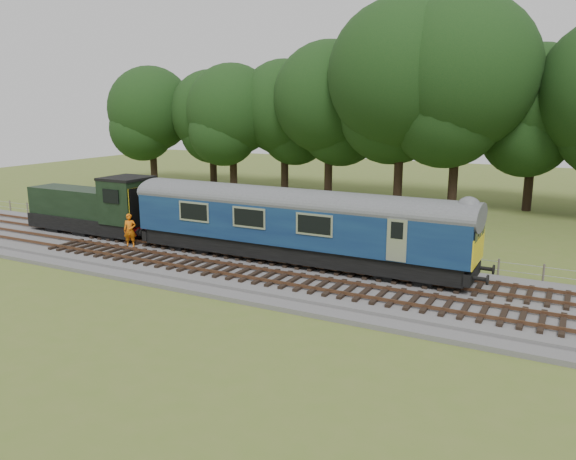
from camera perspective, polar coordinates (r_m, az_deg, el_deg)
The scene contains 9 objects.
ground at distance 26.41m, azimuth 6.11°, elevation -5.70°, with size 120.00×120.00×0.00m, color #566C27.
ballast at distance 26.36m, azimuth 6.12°, elevation -5.34°, with size 70.00×7.00×0.35m, color #4C4C4F.
track_north at distance 27.54m, azimuth 7.22°, elevation -4.05°, with size 67.20×2.40×0.21m.
track_south at distance 24.88m, azimuth 4.75°, elevation -5.83°, with size 67.20×2.40×0.21m.
fence at distance 30.46m, azimuth 9.28°, elevation -3.30°, with size 64.00×0.12×1.00m, color #6B6054, non-canonical shape.
tree_line at distance 47.00m, azimuth 16.17°, elevation 2.00°, with size 70.00×8.00×18.00m, color black, non-canonical shape.
dmu_railcar at distance 28.40m, azimuth 0.63°, elevation 1.12°, with size 18.05×2.86×3.88m.
shunter_loco at distance 36.91m, azimuth -18.99°, elevation 2.12°, with size 8.92×2.60×3.38m.
worker at distance 33.05m, azimuth -15.77°, elevation -0.03°, with size 0.69×0.46×1.90m, color orange.
Camera 1 is at (9.17, -23.34, 8.28)m, focal length 35.00 mm.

